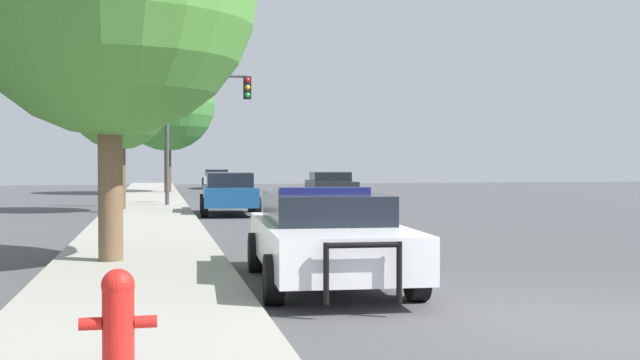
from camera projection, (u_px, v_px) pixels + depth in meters
ground_plane at (591, 325)px, 9.08m from camera, size 110.00×110.00×0.00m
sidewalk_left at (130, 339)px, 8.05m from camera, size 3.00×110.00×0.13m
police_car at (327, 235)px, 12.04m from camera, size 2.33×5.20×1.45m
fire_hydrant at (118, 317)px, 6.53m from camera, size 0.62×0.27×0.85m
traffic_light at (201, 111)px, 31.46m from camera, size 3.38×0.35×5.22m
car_background_distant at (217, 178)px, 52.96m from camera, size 2.10×4.33×1.27m
car_background_oncoming at (331, 187)px, 34.20m from camera, size 2.29×4.26×1.37m
car_background_midblock at (229, 193)px, 27.46m from camera, size 2.11×4.25×1.45m
tree_sidewalk_mid at (119, 99)px, 28.55m from camera, size 3.66×3.66×5.78m
tree_sidewalk_far at (167, 104)px, 43.95m from camera, size 5.18×5.18×7.43m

